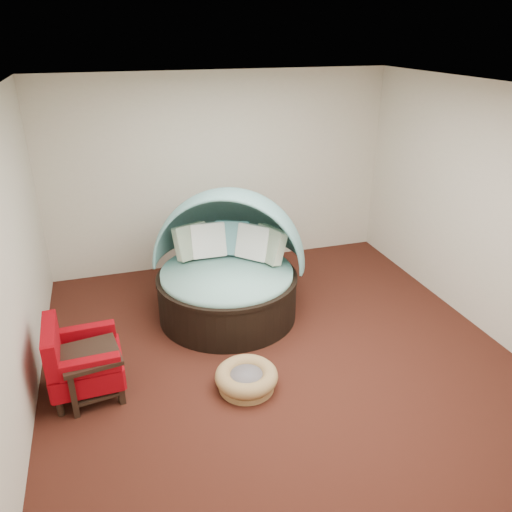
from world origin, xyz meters
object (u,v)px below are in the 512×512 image
object	(u,v)px
canopy_daybed	(228,259)
side_table	(92,369)
pet_basket	(246,378)
red_armchair	(80,361)

from	to	relation	value
canopy_daybed	side_table	distance (m)	2.08
canopy_daybed	side_table	bearing A→B (deg)	-120.92
side_table	canopy_daybed	bearing A→B (deg)	35.95
pet_basket	side_table	size ratio (longest dim) A/B	1.37
canopy_daybed	side_table	xyz separation A→B (m)	(-1.65, -1.20, -0.40)
side_table	pet_basket	bearing A→B (deg)	-12.13
pet_basket	side_table	world-z (taller)	side_table
canopy_daybed	side_table	size ratio (longest dim) A/B	3.77
side_table	red_armchair	bearing A→B (deg)	135.09
canopy_daybed	red_armchair	xyz separation A→B (m)	(-1.76, -1.09, -0.36)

